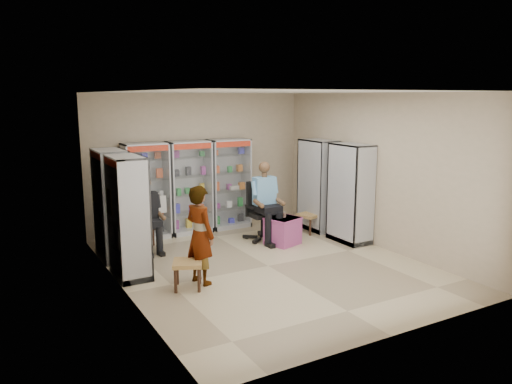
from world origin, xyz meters
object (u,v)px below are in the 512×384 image
office_chair (262,211)px  seated_shopkeeper (264,204)px  woven_stool_a (309,223)px  cabinet_back_left (146,191)px  pink_trunk (283,231)px  woven_stool_b (188,275)px  cabinet_right_far (318,185)px  cabinet_left_far (112,205)px  cabinet_left_near (128,217)px  standing_man (200,235)px  cabinet_back_right (229,184)px  cabinet_back_mid (190,187)px  cabinet_right_near (350,193)px  wooden_chair (146,226)px

office_chair → seated_shopkeeper: (0.00, -0.05, 0.16)m
office_chair → woven_stool_a: bearing=0.4°
cabinet_back_left → woven_stool_a: (3.20, -1.28, -0.79)m
pink_trunk → woven_stool_b: 2.85m
cabinet_right_far → cabinet_back_left: bearing=72.2°
cabinet_left_far → woven_stool_b: 2.30m
cabinet_left_near → standing_man: (0.89, -0.85, -0.21)m
cabinet_back_left → cabinet_right_far: bearing=-17.8°
cabinet_back_left → cabinet_right_far: same height
cabinet_left_far → seated_shopkeeper: cabinet_left_far is taller
cabinet_back_left → office_chair: bearing=-31.5°
cabinet_back_left → cabinet_left_far: 1.32m
cabinet_back_left → cabinet_left_near: 2.23m
cabinet_back_left → cabinet_back_right: (1.90, 0.00, 0.00)m
cabinet_back_mid → pink_trunk: cabinet_back_mid is taller
cabinet_back_right → cabinet_right_near: (1.63, -2.23, 0.00)m
cabinet_back_mid → cabinet_back_right: size_ratio=1.00×
cabinet_right_near → seated_shopkeeper: size_ratio=1.30×
cabinet_left_far → woven_stool_b: cabinet_left_far is taller
cabinet_back_right → office_chair: cabinet_back_right is taller
cabinet_back_left → cabinet_right_near: same height
cabinet_right_near → seated_shopkeeper: 1.77m
cabinet_right_far → pink_trunk: bearing=114.9°
cabinet_back_right → cabinet_left_near: bearing=-144.3°
cabinet_back_right → pink_trunk: bearing=-79.1°
cabinet_right_near → standing_man: size_ratio=1.27×
cabinet_back_left → cabinet_back_right: same height
cabinet_right_far → cabinet_left_far: 4.46m
cabinet_back_mid → seated_shopkeeper: size_ratio=1.30×
cabinet_left_far → seated_shopkeeper: bearing=82.8°
cabinet_left_near → standing_man: size_ratio=1.27×
cabinet_right_near → pink_trunk: (-1.30, 0.50, -0.73)m
cabinet_right_far → cabinet_left_near: size_ratio=1.00×
cabinet_back_right → seated_shopkeeper: (0.14, -1.30, -0.23)m
cabinet_back_left → cabinet_back_mid: 0.95m
seated_shopkeeper → woven_stool_a: seated_shopkeeper is taller
wooden_chair → standing_man: (0.21, -2.15, 0.32)m
cabinet_left_far → office_chair: bearing=83.8°
cabinet_right_near → cabinet_right_far: bearing=0.0°
cabinet_left_far → cabinet_back_right: bearing=108.2°
cabinet_back_mid → cabinet_right_far: bearing=-23.7°
cabinet_back_right → woven_stool_a: cabinet_back_right is taller
pink_trunk → office_chair: bearing=111.7°
cabinet_right_far → standing_man: 3.99m
cabinet_back_left → woven_stool_a: bearing=-21.8°
cabinet_left_near → wooden_chair: 1.56m
cabinet_back_left → standing_man: size_ratio=1.27×
cabinet_right_near → wooden_chair: bearing=68.4°
office_chair → woven_stool_b: size_ratio=2.75×
cabinet_back_mid → cabinet_left_far: (-1.88, -0.93, 0.00)m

